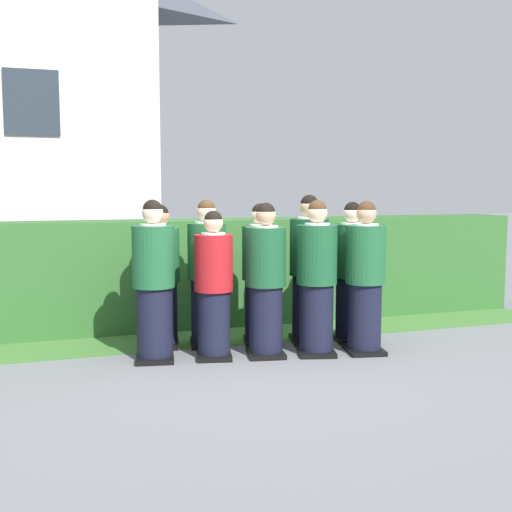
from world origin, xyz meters
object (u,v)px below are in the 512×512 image
at_px(student_front_row_3, 317,281).
at_px(student_rear_row_1, 207,277).
at_px(student_rear_row_2, 260,277).
at_px(student_rear_row_4, 351,275).
at_px(student_in_red_blazer, 214,288).
at_px(student_front_row_2, 266,283).
at_px(student_rear_row_3, 309,272).
at_px(student_front_row_4, 365,281).
at_px(student_front_row_0, 154,284).
at_px(student_rear_row_0, 161,280).

distance_m(student_front_row_3, student_rear_row_1, 1.27).
bearing_deg(student_rear_row_2, student_rear_row_4, -10.97).
distance_m(student_in_red_blazer, student_front_row_2, 0.56).
bearing_deg(student_rear_row_3, student_front_row_4, -57.34).
relative_size(student_front_row_3, student_rear_row_1, 1.00).
distance_m(student_front_row_0, student_rear_row_3, 1.85).
height_order(student_front_row_2, student_rear_row_0, student_front_row_2).
distance_m(student_in_red_blazer, student_rear_row_1, 0.55).
height_order(student_front_row_4, student_rear_row_2, student_front_row_4).
xyz_separation_m(student_front_row_2, student_rear_row_1, (-0.49, 0.63, 0.01)).
bearing_deg(student_in_red_blazer, student_rear_row_0, 124.26).
distance_m(student_rear_row_0, student_rear_row_2, 1.13).
relative_size(student_front_row_4, student_rear_row_4, 1.01).
distance_m(student_front_row_2, student_rear_row_0, 1.24).
bearing_deg(student_front_row_4, student_in_red_blazer, 169.59).
xyz_separation_m(student_in_red_blazer, student_rear_row_4, (1.73, 0.24, 0.04)).
xyz_separation_m(student_front_row_3, student_rear_row_4, (0.64, 0.44, -0.02)).
distance_m(student_rear_row_2, student_rear_row_3, 0.57).
height_order(student_front_row_2, student_rear_row_3, student_rear_row_3).
height_order(student_front_row_2, student_rear_row_4, student_front_row_2).
relative_size(student_front_row_3, student_rear_row_0, 1.04).
relative_size(student_rear_row_2, student_rear_row_4, 0.99).
distance_m(student_front_row_0, student_front_row_3, 1.73).
bearing_deg(student_rear_row_3, student_front_row_0, -173.20).
bearing_deg(student_rear_row_1, student_front_row_3, -35.73).
xyz_separation_m(student_rear_row_3, student_rear_row_4, (0.51, -0.08, -0.04)).
xyz_separation_m(student_front_row_4, student_rear_row_1, (-1.56, 0.84, 0.00)).
bearing_deg(student_rear_row_3, student_rear_row_1, 169.24).
bearing_deg(student_in_red_blazer, student_front_row_0, 170.21).
xyz_separation_m(student_in_red_blazer, student_rear_row_2, (0.67, 0.45, 0.03)).
xyz_separation_m(student_rear_row_1, student_rear_row_4, (1.67, -0.30, -0.02)).
distance_m(student_front_row_2, student_front_row_4, 1.09).
relative_size(student_in_red_blazer, student_front_row_2, 0.95).
distance_m(student_front_row_4, student_rear_row_0, 2.27).
height_order(student_front_row_0, student_rear_row_0, student_front_row_0).
relative_size(student_in_red_blazer, student_front_row_3, 0.94).
distance_m(student_front_row_0, student_front_row_4, 2.27).
height_order(student_front_row_0, student_rear_row_1, student_front_row_0).
height_order(student_rear_row_0, student_rear_row_3, student_rear_row_3).
bearing_deg(student_rear_row_1, student_rear_row_4, -10.24).
relative_size(student_front_row_0, student_rear_row_2, 1.03).
height_order(student_front_row_4, student_rear_row_1, student_rear_row_1).
bearing_deg(student_rear_row_3, student_front_row_3, -103.98).
height_order(student_front_row_0, student_rear_row_4, student_front_row_0).
bearing_deg(student_rear_row_2, student_front_row_0, -165.03).
bearing_deg(student_rear_row_3, student_rear_row_4, -9.05).
bearing_deg(student_front_row_0, student_rear_row_0, 72.60).
relative_size(student_front_row_4, student_rear_row_1, 1.00).
height_order(student_front_row_3, student_front_row_4, student_front_row_3).
relative_size(student_front_row_0, student_front_row_4, 1.01).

